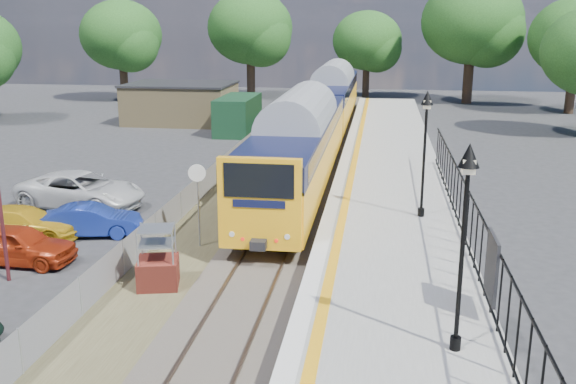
% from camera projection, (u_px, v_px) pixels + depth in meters
% --- Properties ---
extents(ground, '(120.00, 120.00, 0.00)m').
position_uv_depth(ground, '(247.00, 297.00, 18.89)').
color(ground, '#2D2D30').
rests_on(ground, ground).
extents(track_bed, '(5.90, 80.00, 0.29)m').
position_uv_depth(track_bed, '(282.00, 204.00, 28.18)').
color(track_bed, '#473F38').
rests_on(track_bed, ground).
extents(platform, '(5.00, 70.00, 0.90)m').
position_uv_depth(platform, '(390.00, 211.00, 25.84)').
color(platform, gray).
rests_on(platform, ground).
extents(platform_edge, '(0.90, 70.00, 0.01)m').
position_uv_depth(platform_edge, '(339.00, 198.00, 26.00)').
color(platform_edge, silver).
rests_on(platform_edge, platform).
extents(victorian_lamp_south, '(0.44, 0.44, 4.60)m').
position_uv_depth(victorian_lamp_south, '(466.00, 200.00, 13.19)').
color(victorian_lamp_south, black).
rests_on(victorian_lamp_south, platform).
extents(victorian_lamp_north, '(0.44, 0.44, 4.60)m').
position_uv_depth(victorian_lamp_north, '(426.00, 125.00, 22.78)').
color(victorian_lamp_north, black).
rests_on(victorian_lamp_north, platform).
extents(palisade_fence, '(0.12, 26.00, 2.00)m').
position_uv_depth(palisade_fence, '(470.00, 224.00, 19.64)').
color(palisade_fence, black).
rests_on(palisade_fence, platform).
extents(wire_fence, '(0.06, 52.00, 1.20)m').
position_uv_depth(wire_fence, '(212.00, 177.00, 30.79)').
color(wire_fence, '#999EA3').
rests_on(wire_fence, ground).
extents(outbuilding, '(10.80, 10.10, 3.12)m').
position_uv_depth(outbuilding, '(192.00, 105.00, 49.84)').
color(outbuilding, '#9F895A').
rests_on(outbuilding, ground).
extents(tree_line, '(56.80, 43.80, 11.88)m').
position_uv_depth(tree_line, '(358.00, 35.00, 57.13)').
color(tree_line, '#332319').
rests_on(tree_line, ground).
extents(train, '(2.82, 40.83, 3.51)m').
position_uv_depth(train, '(321.00, 113.00, 39.77)').
color(train, '#F7AB16').
rests_on(train, ground).
extents(brick_plinth, '(1.45, 1.45, 1.94)m').
position_uv_depth(brick_plinth, '(157.00, 259.00, 19.31)').
color(brick_plinth, maroon).
rests_on(brick_plinth, ground).
extents(speed_sign, '(0.61, 0.16, 3.07)m').
position_uv_depth(speed_sign, '(198.00, 191.00, 22.43)').
color(speed_sign, '#999EA3').
rests_on(speed_sign, ground).
extents(car_red, '(3.93, 1.72, 1.32)m').
position_uv_depth(car_red, '(18.00, 245.00, 21.35)').
color(car_red, '#A52C0F').
rests_on(car_red, ground).
extents(car_blue, '(3.86, 2.02, 1.21)m').
position_uv_depth(car_blue, '(91.00, 220.00, 24.11)').
color(car_blue, navy).
rests_on(car_blue, ground).
extents(car_yellow, '(4.32, 2.04, 1.22)m').
position_uv_depth(car_yellow, '(23.00, 223.00, 23.75)').
color(car_yellow, gold).
rests_on(car_yellow, ground).
extents(car_white, '(5.95, 3.51, 1.55)m').
position_uv_depth(car_white, '(81.00, 190.00, 27.72)').
color(car_white, silver).
rests_on(car_white, ground).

